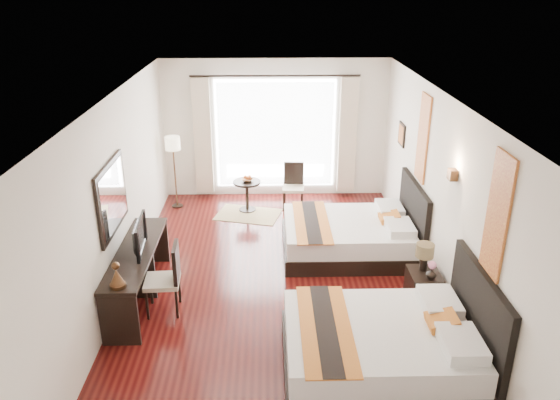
{
  "coord_description": "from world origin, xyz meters",
  "views": [
    {
      "loc": [
        -0.15,
        -6.95,
        4.25
      ],
      "look_at": [
        0.02,
        0.48,
        1.2
      ],
      "focal_mm": 35.0,
      "sensor_mm": 36.0,
      "label": 1
    }
  ],
  "objects_px": {
    "vase": "(431,273)",
    "side_table": "(247,196)",
    "bed_near": "(387,346)",
    "nightstand": "(423,288)",
    "television": "(135,236)",
    "bed_far": "(353,235)",
    "table_lamp": "(425,252)",
    "desk_chair": "(165,291)",
    "console_desk": "(138,274)",
    "floor_lamp": "(173,148)",
    "fruit_bowl": "(247,180)",
    "window_chair": "(293,195)"
  },
  "relations": [
    {
      "from": "vase",
      "to": "side_table",
      "type": "height_order",
      "value": "vase"
    },
    {
      "from": "bed_near",
      "to": "nightstand",
      "type": "distance_m",
      "value": 1.56
    },
    {
      "from": "side_table",
      "to": "nightstand",
      "type": "bearing_deg",
      "value": -52.8
    },
    {
      "from": "bed_near",
      "to": "television",
      "type": "xyz_separation_m",
      "value": [
        -3.16,
        1.6,
        0.65
      ]
    },
    {
      "from": "bed_far",
      "to": "table_lamp",
      "type": "distance_m",
      "value": 1.73
    },
    {
      "from": "desk_chair",
      "to": "side_table",
      "type": "relative_size",
      "value": 1.63
    },
    {
      "from": "console_desk",
      "to": "floor_lamp",
      "type": "xyz_separation_m",
      "value": [
        0.02,
        3.33,
        0.83
      ]
    },
    {
      "from": "bed_far",
      "to": "console_desk",
      "type": "relative_size",
      "value": 0.98
    },
    {
      "from": "bed_near",
      "to": "vase",
      "type": "relative_size",
      "value": 15.11
    },
    {
      "from": "bed_far",
      "to": "desk_chair",
      "type": "height_order",
      "value": "bed_far"
    },
    {
      "from": "bed_near",
      "to": "table_lamp",
      "type": "height_order",
      "value": "bed_near"
    },
    {
      "from": "nightstand",
      "to": "fruit_bowl",
      "type": "relative_size",
      "value": 2.4
    },
    {
      "from": "bed_far",
      "to": "fruit_bowl",
      "type": "relative_size",
      "value": 10.0
    },
    {
      "from": "fruit_bowl",
      "to": "desk_chair",
      "type": "bearing_deg",
      "value": -106.54
    },
    {
      "from": "table_lamp",
      "to": "side_table",
      "type": "distance_m",
      "value": 4.17
    },
    {
      "from": "vase",
      "to": "window_chair",
      "type": "height_order",
      "value": "window_chair"
    },
    {
      "from": "console_desk",
      "to": "desk_chair",
      "type": "relative_size",
      "value": 2.22
    },
    {
      "from": "table_lamp",
      "to": "nightstand",
      "type": "bearing_deg",
      "value": -82.34
    },
    {
      "from": "vase",
      "to": "desk_chair",
      "type": "relative_size",
      "value": 0.15
    },
    {
      "from": "console_desk",
      "to": "bed_near",
      "type": "bearing_deg",
      "value": -26.68
    },
    {
      "from": "bed_far",
      "to": "side_table",
      "type": "height_order",
      "value": "bed_far"
    },
    {
      "from": "vase",
      "to": "fruit_bowl",
      "type": "xyz_separation_m",
      "value": [
        -2.57,
        3.49,
        0.06
      ]
    },
    {
      "from": "bed_far",
      "to": "table_lamp",
      "type": "height_order",
      "value": "bed_far"
    },
    {
      "from": "bed_near",
      "to": "fruit_bowl",
      "type": "xyz_separation_m",
      "value": [
        -1.74,
        4.69,
        0.31
      ]
    },
    {
      "from": "bed_near",
      "to": "bed_far",
      "type": "height_order",
      "value": "bed_near"
    },
    {
      "from": "vase",
      "to": "nightstand",
      "type": "bearing_deg",
      "value": 103.74
    },
    {
      "from": "table_lamp",
      "to": "fruit_bowl",
      "type": "height_order",
      "value": "table_lamp"
    },
    {
      "from": "table_lamp",
      "to": "side_table",
      "type": "bearing_deg",
      "value": 127.75
    },
    {
      "from": "bed_far",
      "to": "fruit_bowl",
      "type": "xyz_separation_m",
      "value": [
        -1.78,
        1.77,
        0.32
      ]
    },
    {
      "from": "bed_near",
      "to": "table_lamp",
      "type": "xyz_separation_m",
      "value": [
        0.78,
        1.42,
        0.44
      ]
    },
    {
      "from": "bed_far",
      "to": "window_chair",
      "type": "relative_size",
      "value": 2.41
    },
    {
      "from": "table_lamp",
      "to": "side_table",
      "type": "relative_size",
      "value": 0.65
    },
    {
      "from": "television",
      "to": "bed_near",
      "type": "bearing_deg",
      "value": -121.13
    },
    {
      "from": "nightstand",
      "to": "desk_chair",
      "type": "bearing_deg",
      "value": -178.76
    },
    {
      "from": "vase",
      "to": "desk_chair",
      "type": "bearing_deg",
      "value": 178.85
    },
    {
      "from": "window_chair",
      "to": "table_lamp",
      "type": "bearing_deg",
      "value": 30.74
    },
    {
      "from": "vase",
      "to": "floor_lamp",
      "type": "xyz_separation_m",
      "value": [
        -3.99,
        3.73,
        0.63
      ]
    },
    {
      "from": "nightstand",
      "to": "desk_chair",
      "type": "xyz_separation_m",
      "value": [
        -3.55,
        -0.08,
        0.05
      ]
    },
    {
      "from": "television",
      "to": "fruit_bowl",
      "type": "relative_size",
      "value": 3.64
    },
    {
      "from": "bed_far",
      "to": "console_desk",
      "type": "height_order",
      "value": "bed_far"
    },
    {
      "from": "console_desk",
      "to": "desk_chair",
      "type": "bearing_deg",
      "value": -38.03
    },
    {
      "from": "vase",
      "to": "floor_lamp",
      "type": "relative_size",
      "value": 0.1
    },
    {
      "from": "bed_near",
      "to": "console_desk",
      "type": "relative_size",
      "value": 1.01
    },
    {
      "from": "floor_lamp",
      "to": "fruit_bowl",
      "type": "bearing_deg",
      "value": -9.55
    },
    {
      "from": "console_desk",
      "to": "floor_lamp",
      "type": "height_order",
      "value": "floor_lamp"
    },
    {
      "from": "desk_chair",
      "to": "floor_lamp",
      "type": "xyz_separation_m",
      "value": [
        -0.4,
        3.66,
        0.91
      ]
    },
    {
      "from": "desk_chair",
      "to": "side_table",
      "type": "xyz_separation_m",
      "value": [
        1.0,
        3.43,
        0.0
      ]
    },
    {
      "from": "desk_chair",
      "to": "fruit_bowl",
      "type": "bearing_deg",
      "value": -109.77
    },
    {
      "from": "floor_lamp",
      "to": "side_table",
      "type": "distance_m",
      "value": 1.69
    },
    {
      "from": "fruit_bowl",
      "to": "table_lamp",
      "type": "bearing_deg",
      "value": -52.31
    }
  ]
}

